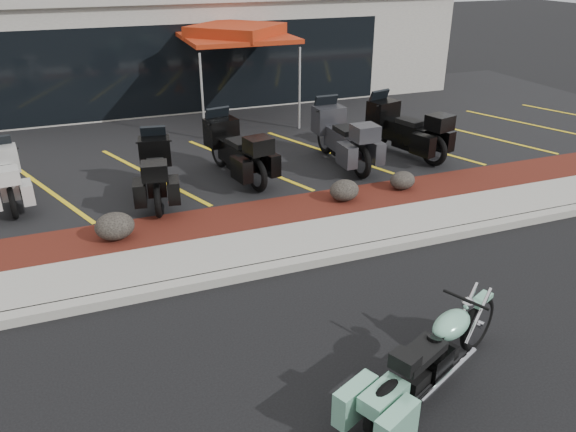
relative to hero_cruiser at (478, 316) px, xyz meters
name	(u,v)px	position (x,y,z in m)	size (l,w,h in m)	color
ground	(351,289)	(-0.86, 1.84, -0.50)	(90.00, 90.00, 0.00)	black
curb	(327,258)	(-0.86, 2.74, -0.43)	(24.00, 0.25, 0.15)	gray
sidewalk	(311,240)	(-0.86, 3.44, -0.43)	(24.00, 1.20, 0.15)	gray
mulch_bed	(287,213)	(-0.86, 4.64, -0.42)	(24.00, 1.20, 0.16)	#38140C
upper_lot	(218,136)	(-0.86, 10.04, -0.43)	(26.00, 9.60, 0.15)	black
dealership_building	(171,35)	(-0.86, 16.30, 1.50)	(18.00, 8.16, 4.00)	gray
boulder_left	(115,226)	(-4.08, 4.53, -0.10)	(0.68, 0.56, 0.48)	black
boulder_mid	(344,190)	(0.38, 4.63, -0.13)	(0.60, 0.50, 0.43)	black
boulder_right	(402,180)	(1.78, 4.73, -0.15)	(0.54, 0.45, 0.38)	black
hero_cruiser	(478,316)	(0.00, 0.00, 0.00)	(2.86, 0.72, 1.01)	#79BD9D
touring_white	(4,164)	(-5.96, 7.57, 0.25)	(2.07, 0.79, 1.20)	silver
touring_black_front	(156,156)	(-2.98, 6.80, 0.30)	(2.25, 0.86, 1.31)	black
touring_black_mid	(219,138)	(-1.45, 7.43, 0.35)	(2.42, 0.92, 1.41)	black
touring_grey	(326,125)	(1.23, 7.44, 0.38)	(2.50, 0.96, 1.46)	#2A2A2F
touring_black_rear	(378,119)	(2.70, 7.47, 0.38)	(2.50, 0.96, 1.46)	black
traffic_cone	(225,133)	(-0.86, 9.20, -0.10)	(0.29, 0.29, 0.50)	#F24D08
popup_canopy	(236,34)	(0.08, 11.05, 2.12)	(3.44, 3.44, 2.72)	silver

